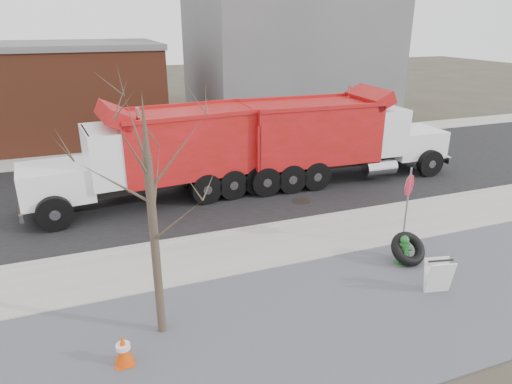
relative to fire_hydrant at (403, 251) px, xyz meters
name	(u,v)px	position (x,y,z in m)	size (l,w,h in m)	color
ground	(257,253)	(-3.59, 2.00, -0.39)	(120.00, 120.00, 0.00)	#383328
gravel_verge	(312,322)	(-3.59, -1.50, -0.38)	(60.00, 5.00, 0.03)	slate
sidewalk	(254,248)	(-3.59, 2.25, -0.36)	(60.00, 2.50, 0.06)	#9E9B93
curb	(240,230)	(-3.59, 3.55, -0.34)	(60.00, 0.15, 0.11)	#9E9B93
road	(203,185)	(-3.59, 8.30, -0.38)	(60.00, 9.40, 0.02)	black
far_sidewalk	(175,150)	(-3.59, 14.00, -0.36)	(60.00, 2.00, 0.06)	#9E9B93
building_grey	(287,58)	(5.41, 20.00, 3.61)	(12.00, 10.00, 8.00)	slate
bare_tree	(150,190)	(-6.79, -0.60, 2.90)	(3.20, 3.20, 5.20)	#382D23
fire_hydrant	(403,251)	(0.00, 0.00, 0.00)	(0.49, 0.48, 0.86)	#2B7230
truck_tire	(408,249)	(0.14, -0.01, 0.05)	(1.03, 0.92, 0.91)	black
stop_sign	(408,193)	(0.69, 0.90, 1.31)	(0.59, 0.36, 2.47)	gray
sandwich_board	(438,276)	(-0.12, -1.50, 0.08)	(0.72, 0.54, 0.90)	white
traffic_cone_near	(123,350)	(-7.66, -1.37, -0.04)	(0.36, 0.36, 0.70)	#E54307
dump_truck_red_a	(337,135)	(1.95, 7.17, 1.50)	(9.33, 2.86, 3.73)	black
dump_truck_red_b	(159,152)	(-5.42, 7.21, 1.49)	(8.91, 3.33, 3.71)	black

